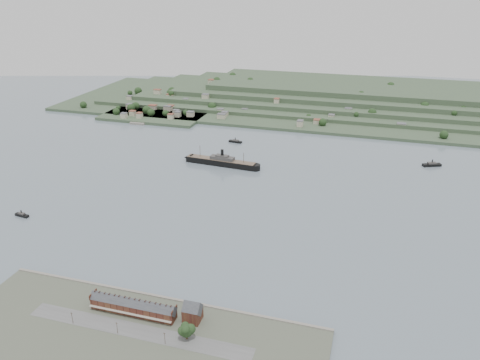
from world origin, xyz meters
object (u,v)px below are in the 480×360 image
(gabled_building, at_px, (193,312))
(tugboat, at_px, (22,215))
(terrace_row, at_px, (133,306))
(steamship, at_px, (219,161))
(fig_tree, at_px, (186,330))

(gabled_building, distance_m, tugboat, 212.87)
(terrace_row, bearing_deg, steamship, 97.13)
(steamship, height_order, tugboat, steamship)
(tugboat, distance_m, fig_tree, 222.34)
(gabled_building, relative_size, fig_tree, 1.30)
(terrace_row, xyz_separation_m, steamship, (-31.97, 255.60, -2.76))
(terrace_row, height_order, steamship, steamship)
(gabled_building, distance_m, fig_tree, 16.35)
(gabled_building, xyz_separation_m, tugboat, (-194.72, 85.75, -6.70))
(tugboat, bearing_deg, fig_tree, -27.28)
(terrace_row, distance_m, gabled_building, 37.74)
(steamship, distance_m, tugboat, 207.82)
(tugboat, relative_size, fig_tree, 1.28)
(terrace_row, height_order, fig_tree, terrace_row)
(steamship, bearing_deg, terrace_row, -82.87)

